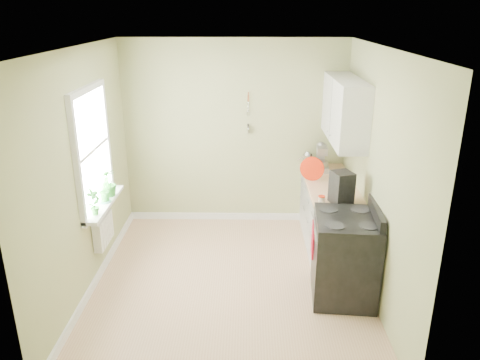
{
  "coord_description": "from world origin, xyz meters",
  "views": [
    {
      "loc": [
        0.2,
        -4.8,
        3.06
      ],
      "look_at": [
        0.1,
        0.55,
        1.1
      ],
      "focal_mm": 35.0,
      "sensor_mm": 36.0,
      "label": 1
    }
  ],
  "objects_px": {
    "stand_mixer": "(321,159)",
    "kettle": "(307,158)",
    "coffee_maker": "(341,188)",
    "stove": "(345,257)"
  },
  "relations": [
    {
      "from": "stand_mixer",
      "to": "coffee_maker",
      "type": "height_order",
      "value": "stand_mixer"
    },
    {
      "from": "stove",
      "to": "coffee_maker",
      "type": "relative_size",
      "value": 2.83
    },
    {
      "from": "stove",
      "to": "coffee_maker",
      "type": "xyz_separation_m",
      "value": [
        0.01,
        0.52,
        0.6
      ]
    },
    {
      "from": "stove",
      "to": "kettle",
      "type": "bearing_deg",
      "value": 96.44
    },
    {
      "from": "stand_mixer",
      "to": "kettle",
      "type": "height_order",
      "value": "stand_mixer"
    },
    {
      "from": "stand_mixer",
      "to": "coffee_maker",
      "type": "bearing_deg",
      "value": -87.32
    },
    {
      "from": "stand_mixer",
      "to": "coffee_maker",
      "type": "relative_size",
      "value": 1.01
    },
    {
      "from": "stove",
      "to": "kettle",
      "type": "distance_m",
      "value": 2.02
    },
    {
      "from": "stand_mixer",
      "to": "kettle",
      "type": "relative_size",
      "value": 1.88
    },
    {
      "from": "stand_mixer",
      "to": "coffee_maker",
      "type": "distance_m",
      "value": 1.19
    }
  ]
}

